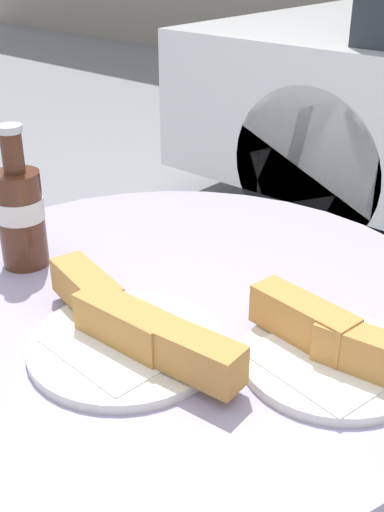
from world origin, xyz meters
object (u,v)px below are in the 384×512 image
lunch_plate_near (330,348)px  lunch_plate_far (128,331)px  bistro_table (174,386)px  cola_bottle_left (20,212)px

lunch_plate_near → lunch_plate_far: lunch_plate_near is taller
bistro_table → cola_bottle_left: bearing=-163.7°
lunch_plate_far → bistro_table: bearing=107.9°
cola_bottle_left → lunch_plate_far: (0.27, -0.05, -0.06)m
cola_bottle_left → lunch_plate_near: 0.48m
cola_bottle_left → lunch_plate_near: bearing=9.9°
bistro_table → lunch_plate_near: bearing=3.3°
bistro_table → cola_bottle_left: cola_bottle_left is taller
lunch_plate_near → lunch_plate_far: 0.24m
cola_bottle_left → lunch_plate_far: 0.28m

